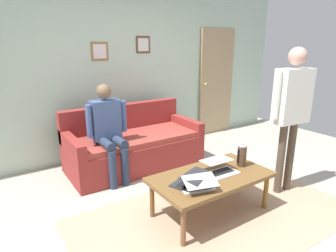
{
  "coord_description": "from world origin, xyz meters",
  "views": [
    {
      "loc": [
        1.85,
        2.13,
        1.78
      ],
      "look_at": [
        -0.02,
        -0.69,
        0.8
      ],
      "focal_mm": 30.77,
      "sensor_mm": 36.0,
      "label": 1
    }
  ],
  "objects_px": {
    "couch": "(133,146)",
    "person_standing": "(292,103)",
    "laptop_left": "(220,168)",
    "laptop_center": "(198,185)",
    "french_press": "(242,155)",
    "interior_door": "(216,83)",
    "laptop_right": "(190,180)",
    "person_seated": "(108,127)",
    "coffee_table": "(211,179)"
  },
  "relations": [
    {
      "from": "person_seated",
      "to": "laptop_right",
      "type": "bearing_deg",
      "value": 100.67
    },
    {
      "from": "interior_door",
      "to": "laptop_right",
      "type": "xyz_separation_m",
      "value": [
        2.37,
        2.23,
        -0.54
      ]
    },
    {
      "from": "couch",
      "to": "coffee_table",
      "type": "xyz_separation_m",
      "value": [
        -0.11,
        1.59,
        0.09
      ]
    },
    {
      "from": "laptop_right",
      "to": "french_press",
      "type": "distance_m",
      "value": 0.76
    },
    {
      "from": "interior_door",
      "to": "laptop_center",
      "type": "relative_size",
      "value": 5.46
    },
    {
      "from": "couch",
      "to": "laptop_right",
      "type": "distance_m",
      "value": 1.65
    },
    {
      "from": "couch",
      "to": "laptop_center",
      "type": "bearing_deg",
      "value": 83.57
    },
    {
      "from": "laptop_left",
      "to": "laptop_right",
      "type": "height_order",
      "value": "laptop_right"
    },
    {
      "from": "coffee_table",
      "to": "person_standing",
      "type": "bearing_deg",
      "value": 172.94
    },
    {
      "from": "laptop_left",
      "to": "laptop_right",
      "type": "bearing_deg",
      "value": 5.12
    },
    {
      "from": "laptop_center",
      "to": "person_standing",
      "type": "bearing_deg",
      "value": -179.21
    },
    {
      "from": "coffee_table",
      "to": "laptop_left",
      "type": "relative_size",
      "value": 3.76
    },
    {
      "from": "interior_door",
      "to": "french_press",
      "type": "xyz_separation_m",
      "value": [
        1.61,
        2.2,
        -0.46
      ]
    },
    {
      "from": "couch",
      "to": "laptop_left",
      "type": "xyz_separation_m",
      "value": [
        -0.24,
        1.59,
        0.18
      ]
    },
    {
      "from": "interior_door",
      "to": "couch",
      "type": "bearing_deg",
      "value": 15.49
    },
    {
      "from": "french_press",
      "to": "person_standing",
      "type": "height_order",
      "value": "person_standing"
    },
    {
      "from": "couch",
      "to": "person_seated",
      "type": "xyz_separation_m",
      "value": [
        0.46,
        0.23,
        0.42
      ]
    },
    {
      "from": "interior_door",
      "to": "coffee_table",
      "type": "xyz_separation_m",
      "value": [
        2.06,
        2.19,
        -0.63
      ]
    },
    {
      "from": "laptop_right",
      "to": "interior_door",
      "type": "bearing_deg",
      "value": -136.77
    },
    {
      "from": "laptop_left",
      "to": "couch",
      "type": "bearing_deg",
      "value": -81.37
    },
    {
      "from": "coffee_table",
      "to": "laptop_left",
      "type": "xyz_separation_m",
      "value": [
        -0.13,
        -0.01,
        0.09
      ]
    },
    {
      "from": "laptop_center",
      "to": "french_press",
      "type": "distance_m",
      "value": 0.77
    },
    {
      "from": "laptop_right",
      "to": "coffee_table",
      "type": "bearing_deg",
      "value": -173.69
    },
    {
      "from": "coffee_table",
      "to": "person_seated",
      "type": "xyz_separation_m",
      "value": [
        0.57,
        -1.37,
        0.33
      ]
    },
    {
      "from": "french_press",
      "to": "couch",
      "type": "bearing_deg",
      "value": -70.77
    },
    {
      "from": "coffee_table",
      "to": "laptop_right",
      "type": "distance_m",
      "value": 0.32
    },
    {
      "from": "person_standing",
      "to": "person_seated",
      "type": "relative_size",
      "value": 1.36
    },
    {
      "from": "couch",
      "to": "french_press",
      "type": "bearing_deg",
      "value": 109.23
    },
    {
      "from": "couch",
      "to": "coffee_table",
      "type": "height_order",
      "value": "couch"
    },
    {
      "from": "laptop_right",
      "to": "person_seated",
      "type": "relative_size",
      "value": 0.33
    },
    {
      "from": "laptop_center",
      "to": "person_standing",
      "type": "height_order",
      "value": "person_standing"
    },
    {
      "from": "interior_door",
      "to": "couch",
      "type": "height_order",
      "value": "interior_door"
    },
    {
      "from": "coffee_table",
      "to": "person_standing",
      "type": "height_order",
      "value": "person_standing"
    },
    {
      "from": "laptop_center",
      "to": "laptop_right",
      "type": "bearing_deg",
      "value": -88.86
    },
    {
      "from": "coffee_table",
      "to": "french_press",
      "type": "height_order",
      "value": "french_press"
    },
    {
      "from": "french_press",
      "to": "coffee_table",
      "type": "bearing_deg",
      "value": -0.36
    },
    {
      "from": "laptop_right",
      "to": "french_press",
      "type": "bearing_deg",
      "value": -177.62
    },
    {
      "from": "laptop_center",
      "to": "person_seated",
      "type": "xyz_separation_m",
      "value": [
        0.27,
        -1.52,
        0.25
      ]
    },
    {
      "from": "laptop_center",
      "to": "french_press",
      "type": "xyz_separation_m",
      "value": [
        -0.75,
        -0.15,
        0.09
      ]
    },
    {
      "from": "person_standing",
      "to": "laptop_left",
      "type": "bearing_deg",
      "value": -8.33
    },
    {
      "from": "laptop_left",
      "to": "laptop_right",
      "type": "relative_size",
      "value": 0.81
    },
    {
      "from": "interior_door",
      "to": "laptop_right",
      "type": "height_order",
      "value": "interior_door"
    },
    {
      "from": "laptop_left",
      "to": "laptop_center",
      "type": "relative_size",
      "value": 0.9
    },
    {
      "from": "laptop_left",
      "to": "french_press",
      "type": "height_order",
      "value": "french_press"
    },
    {
      "from": "couch",
      "to": "person_standing",
      "type": "xyz_separation_m",
      "value": [
        -1.19,
        1.73,
        0.81
      ]
    },
    {
      "from": "coffee_table",
      "to": "laptop_right",
      "type": "xyz_separation_m",
      "value": [
        0.31,
        0.03,
        0.09
      ]
    },
    {
      "from": "laptop_center",
      "to": "person_standing",
      "type": "distance_m",
      "value": 1.52
    },
    {
      "from": "laptop_left",
      "to": "person_standing",
      "type": "relative_size",
      "value": 0.19
    },
    {
      "from": "couch",
      "to": "person_standing",
      "type": "distance_m",
      "value": 2.25
    },
    {
      "from": "laptop_right",
      "to": "person_standing",
      "type": "xyz_separation_m",
      "value": [
        -1.39,
        0.1,
        0.63
      ]
    }
  ]
}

